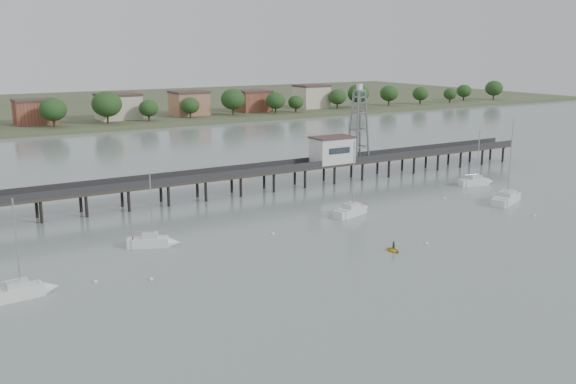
# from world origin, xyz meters

# --- Properties ---
(ground_plane) EXTENTS (500.00, 500.00, 0.00)m
(ground_plane) POSITION_xyz_m (0.00, 0.00, 0.00)
(ground_plane) COLOR gray
(ground_plane) RESTS_ON ground
(pier) EXTENTS (150.00, 5.00, 5.50)m
(pier) POSITION_xyz_m (0.00, 60.00, 3.79)
(pier) COLOR #2D2823
(pier) RESTS_ON ground
(pier_building) EXTENTS (8.40, 5.40, 5.30)m
(pier_building) POSITION_xyz_m (25.00, 60.00, 6.67)
(pier_building) COLOR silver
(pier_building) RESTS_ON ground
(lattice_tower) EXTENTS (3.20, 3.20, 15.50)m
(lattice_tower) POSITION_xyz_m (31.50, 60.00, 11.10)
(lattice_tower) COLOR slate
(lattice_tower) RESTS_ON ground
(sailboat_e) EXTENTS (7.31, 3.30, 11.77)m
(sailboat_e) POSITION_xyz_m (48.70, 42.84, 0.65)
(sailboat_e) COLOR white
(sailboat_e) RESTS_ON ground
(sailboat_c) EXTENTS (8.04, 4.46, 12.81)m
(sailboat_c) POSITION_xyz_m (14.12, 37.45, 0.64)
(sailboat_c) COLOR white
(sailboat_c) RESTS_ON ground
(sailboat_a) EXTENTS (7.23, 2.64, 11.82)m
(sailboat_a) POSITION_xyz_m (-38.36, 27.60, 0.65)
(sailboat_a) COLOR white
(sailboat_a) RESTS_ON ground
(sailboat_d) EXTENTS (10.09, 6.41, 15.96)m
(sailboat_d) POSITION_xyz_m (43.27, 30.71, 0.63)
(sailboat_d) COLOR white
(sailboat_d) RESTS_ON ground
(sailboat_b) EXTENTS (6.75, 4.33, 10.95)m
(sailboat_b) POSITION_xyz_m (-19.92, 37.47, 0.65)
(sailboat_b) COLOR white
(sailboat_b) RESTS_ON ground
(yellow_dinghy) EXTENTS (1.72, 0.65, 2.35)m
(yellow_dinghy) POSITION_xyz_m (6.70, 19.06, 0.00)
(yellow_dinghy) COLOR gold
(yellow_dinghy) RESTS_ON ground
(dinghy_occupant) EXTENTS (0.67, 1.25, 0.28)m
(dinghy_occupant) POSITION_xyz_m (6.70, 19.06, 0.00)
(dinghy_occupant) COLOR black
(dinghy_occupant) RESTS_ON ground
(mooring_buoys) EXTENTS (69.69, 19.21, 0.39)m
(mooring_buoys) POSITION_xyz_m (4.37, 27.70, 0.08)
(mooring_buoys) COLOR beige
(mooring_buoys) RESTS_ON ground
(far_shore) EXTENTS (500.00, 170.00, 10.40)m
(far_shore) POSITION_xyz_m (0.36, 239.58, 0.95)
(far_shore) COLOR #475133
(far_shore) RESTS_ON ground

